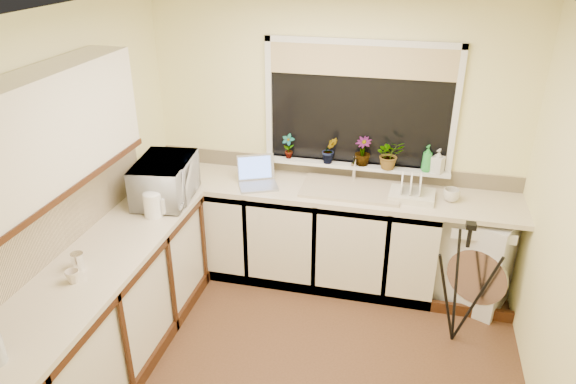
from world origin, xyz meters
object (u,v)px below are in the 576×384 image
Objects in this scene: kettle at (153,205)px; tripod at (461,284)px; cup_back at (451,195)px; plant_a at (288,146)px; laptop at (257,177)px; plant_d at (390,154)px; cup_left at (73,277)px; microwave at (165,180)px; soap_bottle_clear at (438,161)px; plant_b at (330,150)px; dish_rack at (412,195)px; steel_jar at (78,261)px; soap_bottle_green at (427,158)px; washing_machine at (474,255)px; plant_c at (363,151)px.

tripod is (2.32, 0.19, -0.48)m from kettle.
plant_a is at bearing 170.77° from cup_back.
laptop is 0.40m from plant_a.
cup_left is at bearing -133.22° from plant_d.
tripod is at bearing -99.89° from microwave.
microwave is 2.95× the size of soap_bottle_clear.
plant_b is at bearing 39.97° from kettle.
dish_rack is 4.09× the size of cup_left.
microwave is (-0.63, -0.44, 0.11)m from laptop.
steel_jar is 2.83m from cup_back.
cup_back is (2.21, 0.79, -0.04)m from kettle.
plant_b is at bearing -179.07° from soap_bottle_green.
cup_back is at bearing -84.95° from microwave.
plant_b is (1.18, 0.99, 0.18)m from kettle.
soap_bottle_clear is (2.09, 1.00, 0.16)m from kettle.
soap_bottle_green is 0.37m from cup_back.
plant_b is 1.07m from cup_back.
washing_machine is 0.64m from tripod.
cup_left is (-2.42, -1.10, 0.43)m from tripod.
laptop is 0.67m from plant_b.
plant_b is (1.21, 0.70, 0.10)m from microwave.
microwave reaches higher than laptop.
soap_bottle_green is at bearing -78.12° from microwave.
soap_bottle_clear is (0.40, 0.01, -0.02)m from plant_d.
plant_a reaches higher than dish_rack.
washing_machine is at bearing 33.76° from cup_left.
steel_jar is at bearing -140.54° from soap_bottle_green.
soap_bottle_clear is 2.91m from cup_left.
laptop is at bearing -162.06° from plant_c.
steel_jar is 0.49× the size of soap_bottle_green.
dish_rack is at bearing 21.77° from kettle.
kettle is at bearing -153.96° from tripod.
washing_machine is 3.75× the size of plant_a.
cup_left is at bearing -121.94° from washing_machine.
tripod is 0.75m from cup_back.
dish_rack is 0.35× the size of tripod.
dish_rack is 1.15m from plant_a.
plant_b is at bearing 52.81° from steel_jar.
plant_c reaches higher than laptop.
microwave is 1.21m from cup_left.
dish_rack is at bearing -174.63° from cup_back.
kettle reaches higher than tripod.
laptop reaches higher than kettle.
tripod reaches higher than washing_machine.
soap_bottle_green is 2.60× the size of cup_left.
cup_left is (-2.57, -1.72, 0.53)m from washing_machine.
plant_c is (0.65, 0.00, 0.01)m from plant_a.
tripod is at bearing -68.67° from soap_bottle_green.
plant_c is at bearing 157.27° from tripod.
plant_d is at bearing -11.28° from laptop.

